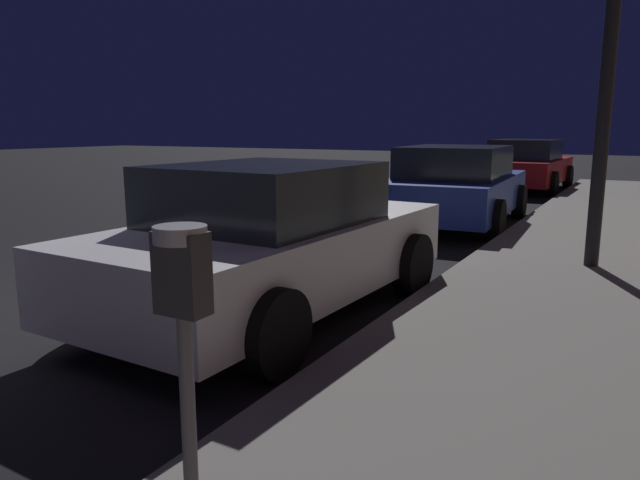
{
  "coord_description": "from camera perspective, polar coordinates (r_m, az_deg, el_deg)",
  "views": [
    {
      "loc": [
        5.93,
        -2.4,
        1.76
      ],
      "look_at": [
        4.21,
        0.67,
        1.09
      ],
      "focal_mm": 33.21,
      "sensor_mm": 36.0,
      "label": 1
    }
  ],
  "objects": [
    {
      "name": "parking_meter",
      "position": [
        2.19,
        -13.02,
        -6.58
      ],
      "size": [
        0.19,
        0.19,
        1.27
      ],
      "color": "#59595B",
      "rests_on": "sidewalk"
    },
    {
      "name": "car_white",
      "position": [
        5.62,
        -4.7,
        -0.07
      ],
      "size": [
        2.17,
        4.1,
        1.43
      ],
      "color": "silver",
      "rests_on": "ground"
    },
    {
      "name": "car_blue",
      "position": [
        11.07,
        12.93,
        5.13
      ],
      "size": [
        2.31,
        4.31,
        1.43
      ],
      "color": "navy",
      "rests_on": "ground"
    },
    {
      "name": "car_red",
      "position": [
        17.76,
        19.25,
        6.8
      ],
      "size": [
        2.15,
        4.33,
        1.43
      ],
      "color": "maroon",
      "rests_on": "ground"
    }
  ]
}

